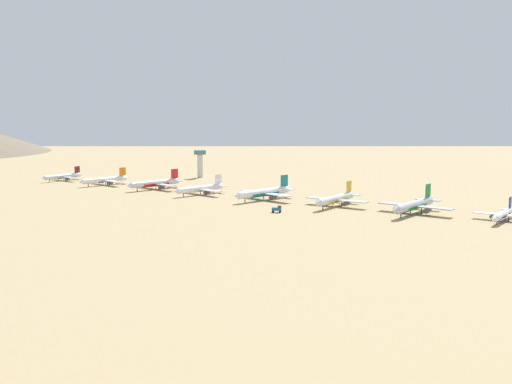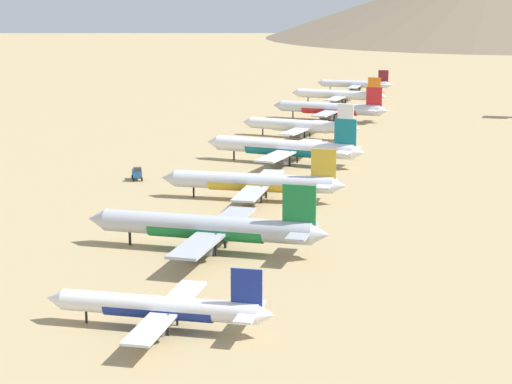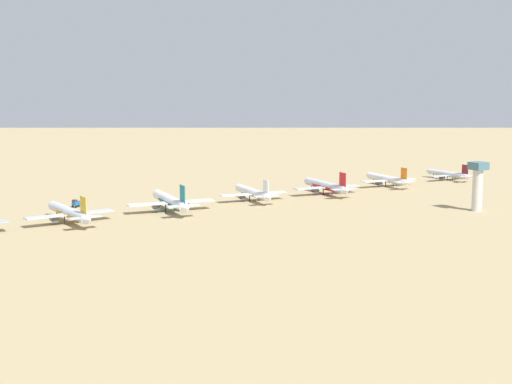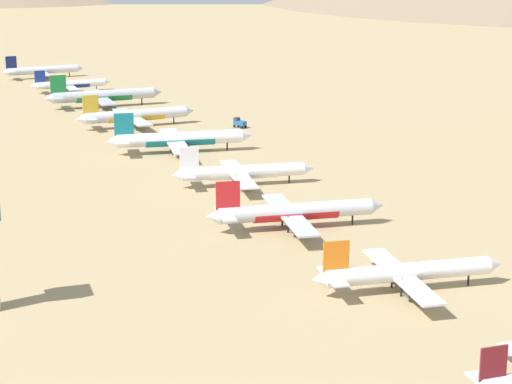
% 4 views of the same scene
% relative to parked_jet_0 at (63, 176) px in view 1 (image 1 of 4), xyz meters
% --- Properties ---
extents(ground_plane, '(2359.21, 2359.21, 0.00)m').
position_rel_parked_jet_0_xyz_m(ground_plane, '(-21.05, 195.82, -3.71)').
color(ground_plane, tan).
extents(parked_jet_0, '(38.13, 30.91, 11.01)m').
position_rel_parked_jet_0_xyz_m(parked_jet_0, '(0.00, 0.00, 0.00)').
color(parked_jet_0, silver).
rests_on(parked_jet_0, ground).
extents(parked_jet_1, '(43.96, 35.74, 12.67)m').
position_rel_parked_jet_0_xyz_m(parked_jet_1, '(-3.56, 51.73, 0.56)').
color(parked_jet_1, white).
rests_on(parked_jet_1, ground).
extents(parked_jet_2, '(48.14, 39.17, 13.87)m').
position_rel_parked_jet_0_xyz_m(parked_jet_2, '(-11.34, 101.20, 0.91)').
color(parked_jet_2, silver).
rests_on(parked_jet_2, ground).
extents(parked_jet_3, '(44.41, 36.16, 12.80)m').
position_rel_parked_jet_0_xyz_m(parked_jet_3, '(-11.56, 147.19, 0.55)').
color(parked_jet_3, white).
rests_on(parked_jet_3, ground).
extents(parked_jet_4, '(51.63, 42.03, 14.88)m').
position_rel_parked_jet_0_xyz_m(parked_jet_4, '(-19.78, 196.52, 1.24)').
color(parked_jet_4, white).
rests_on(parked_jet_4, ground).
extents(parked_jet_5, '(48.20, 39.24, 13.89)m').
position_rel_parked_jet_0_xyz_m(parked_jet_5, '(-25.82, 246.46, 0.91)').
color(parked_jet_5, silver).
rests_on(parked_jet_5, ground).
extents(parked_jet_6, '(52.33, 42.47, 15.10)m').
position_rel_parked_jet_0_xyz_m(parked_jet_6, '(-31.09, 294.28, 1.31)').
color(parked_jet_6, '#B2B7C1').
rests_on(parked_jet_6, ground).
extents(parked_jet_7, '(38.58, 31.39, 11.12)m').
position_rel_parked_jet_0_xyz_m(parked_jet_7, '(-39.85, 339.62, -0.01)').
color(parked_jet_7, white).
rests_on(parked_jet_7, ground).
extents(service_truck, '(4.84, 5.70, 3.90)m').
position_rel_parked_jet_0_xyz_m(service_truck, '(13.13, 232.43, -1.63)').
color(service_truck, '#1E5999').
rests_on(service_truck, ground).
extents(control_tower, '(7.20, 7.20, 23.43)m').
position_rel_parked_jet_0_xyz_m(control_tower, '(-90.24, 68.43, 9.60)').
color(control_tower, beige).
rests_on(control_tower, ground).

